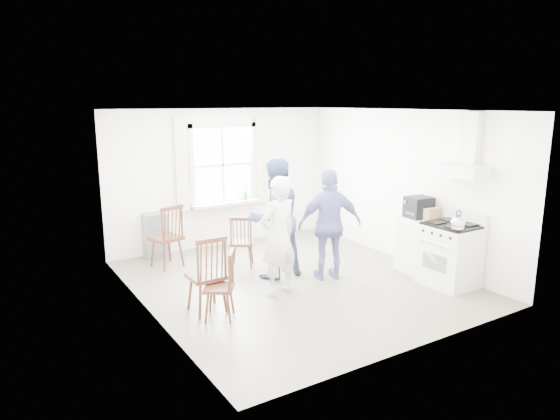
{
  "coord_description": "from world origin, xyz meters",
  "views": [
    {
      "loc": [
        -4.03,
        -6.09,
        2.73
      ],
      "look_at": [
        -0.13,
        0.2,
        1.11
      ],
      "focal_mm": 32.0,
      "sensor_mm": 36.0,
      "label": 1
    }
  ],
  "objects_px": {
    "windsor_chair_a": "(170,230)",
    "windsor_chair_b": "(210,267)",
    "stereo_stack": "(419,207)",
    "windsor_chair_c": "(226,277)",
    "person_mid": "(275,219)",
    "person_left": "(278,236)",
    "gas_stove": "(450,254)",
    "person_right": "(330,225)",
    "low_cabinet": "(418,245)"
  },
  "relations": [
    {
      "from": "windsor_chair_a",
      "to": "low_cabinet",
      "type": "bearing_deg",
      "value": -34.24
    },
    {
      "from": "low_cabinet",
      "to": "windsor_chair_b",
      "type": "height_order",
      "value": "windsor_chair_b"
    },
    {
      "from": "gas_stove",
      "to": "stereo_stack",
      "type": "relative_size",
      "value": 2.72
    },
    {
      "from": "person_left",
      "to": "windsor_chair_c",
      "type": "bearing_deg",
      "value": 9.62
    },
    {
      "from": "low_cabinet",
      "to": "windsor_chair_a",
      "type": "distance_m",
      "value": 4.07
    },
    {
      "from": "person_left",
      "to": "person_right",
      "type": "distance_m",
      "value": 1.03
    },
    {
      "from": "windsor_chair_c",
      "to": "person_right",
      "type": "distance_m",
      "value": 2.1
    },
    {
      "from": "person_mid",
      "to": "person_right",
      "type": "xyz_separation_m",
      "value": [
        0.68,
        -0.53,
        -0.07
      ]
    },
    {
      "from": "low_cabinet",
      "to": "person_left",
      "type": "height_order",
      "value": "person_left"
    },
    {
      "from": "stereo_stack",
      "to": "windsor_chair_b",
      "type": "bearing_deg",
      "value": 176.52
    },
    {
      "from": "person_left",
      "to": "gas_stove",
      "type": "bearing_deg",
      "value": 145.34
    },
    {
      "from": "windsor_chair_c",
      "to": "person_left",
      "type": "xyz_separation_m",
      "value": [
        1.0,
        0.37,
        0.31
      ]
    },
    {
      "from": "stereo_stack",
      "to": "person_left",
      "type": "distance_m",
      "value": 2.46
    },
    {
      "from": "stereo_stack",
      "to": "low_cabinet",
      "type": "bearing_deg",
      "value": -50.7
    },
    {
      "from": "windsor_chair_a",
      "to": "windsor_chair_b",
      "type": "bearing_deg",
      "value": -95.6
    },
    {
      "from": "gas_stove",
      "to": "person_mid",
      "type": "distance_m",
      "value": 2.7
    },
    {
      "from": "stereo_stack",
      "to": "windsor_chair_b",
      "type": "distance_m",
      "value": 3.58
    },
    {
      "from": "stereo_stack",
      "to": "windsor_chair_b",
      "type": "relative_size",
      "value": 0.39
    },
    {
      "from": "low_cabinet",
      "to": "person_left",
      "type": "xyz_separation_m",
      "value": [
        -2.44,
        0.36,
        0.41
      ]
    },
    {
      "from": "windsor_chair_b",
      "to": "windsor_chair_c",
      "type": "height_order",
      "value": "windsor_chair_b"
    },
    {
      "from": "windsor_chair_b",
      "to": "windsor_chair_c",
      "type": "xyz_separation_m",
      "value": [
        0.12,
        -0.24,
        -0.09
      ]
    },
    {
      "from": "windsor_chair_b",
      "to": "person_left",
      "type": "distance_m",
      "value": 1.14
    },
    {
      "from": "stereo_stack",
      "to": "person_mid",
      "type": "bearing_deg",
      "value": 154.3
    },
    {
      "from": "windsor_chair_a",
      "to": "person_left",
      "type": "distance_m",
      "value": 2.14
    },
    {
      "from": "low_cabinet",
      "to": "windsor_chair_a",
      "type": "xyz_separation_m",
      "value": [
        -3.36,
        2.29,
        0.2
      ]
    },
    {
      "from": "windsor_chair_b",
      "to": "person_left",
      "type": "height_order",
      "value": "person_left"
    },
    {
      "from": "windsor_chair_c",
      "to": "person_left",
      "type": "relative_size",
      "value": 0.52
    },
    {
      "from": "gas_stove",
      "to": "person_right",
      "type": "bearing_deg",
      "value": 138.67
    },
    {
      "from": "windsor_chair_b",
      "to": "windsor_chair_c",
      "type": "relative_size",
      "value": 1.17
    },
    {
      "from": "low_cabinet",
      "to": "person_mid",
      "type": "height_order",
      "value": "person_mid"
    },
    {
      "from": "windsor_chair_a",
      "to": "person_right",
      "type": "xyz_separation_m",
      "value": [
        1.93,
        -1.79,
        0.21
      ]
    },
    {
      "from": "stereo_stack",
      "to": "gas_stove",
      "type": "bearing_deg",
      "value": -94.53
    },
    {
      "from": "low_cabinet",
      "to": "person_mid",
      "type": "relative_size",
      "value": 0.48
    },
    {
      "from": "windsor_chair_a",
      "to": "windsor_chair_c",
      "type": "relative_size",
      "value": 1.19
    },
    {
      "from": "stereo_stack",
      "to": "windsor_chair_c",
      "type": "distance_m",
      "value": 3.47
    },
    {
      "from": "person_right",
      "to": "low_cabinet",
      "type": "bearing_deg",
      "value": 179.7
    },
    {
      "from": "gas_stove",
      "to": "low_cabinet",
      "type": "height_order",
      "value": "gas_stove"
    },
    {
      "from": "low_cabinet",
      "to": "windsor_chair_c",
      "type": "bearing_deg",
      "value": -179.84
    },
    {
      "from": "low_cabinet",
      "to": "windsor_chair_c",
      "type": "xyz_separation_m",
      "value": [
        -3.44,
        -0.01,
        0.1
      ]
    },
    {
      "from": "person_right",
      "to": "windsor_chair_c",
      "type": "bearing_deg",
      "value": 32.76
    },
    {
      "from": "stereo_stack",
      "to": "windsor_chair_c",
      "type": "height_order",
      "value": "stereo_stack"
    },
    {
      "from": "windsor_chair_b",
      "to": "windsor_chair_c",
      "type": "distance_m",
      "value": 0.28
    },
    {
      "from": "windsor_chair_b",
      "to": "stereo_stack",
      "type": "bearing_deg",
      "value": -3.48
    },
    {
      "from": "stereo_stack",
      "to": "windsor_chair_c",
      "type": "relative_size",
      "value": 0.46
    },
    {
      "from": "low_cabinet",
      "to": "windsor_chair_b",
      "type": "relative_size",
      "value": 0.85
    },
    {
      "from": "windsor_chair_a",
      "to": "person_mid",
      "type": "bearing_deg",
      "value": -45.17
    },
    {
      "from": "windsor_chair_c",
      "to": "windsor_chair_b",
      "type": "bearing_deg",
      "value": 116.51
    },
    {
      "from": "gas_stove",
      "to": "low_cabinet",
      "type": "relative_size",
      "value": 1.24
    },
    {
      "from": "stereo_stack",
      "to": "windsor_chair_a",
      "type": "relative_size",
      "value": 0.38
    },
    {
      "from": "person_left",
      "to": "person_right",
      "type": "xyz_separation_m",
      "value": [
        1.02,
        0.13,
        0.0
      ]
    }
  ]
}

